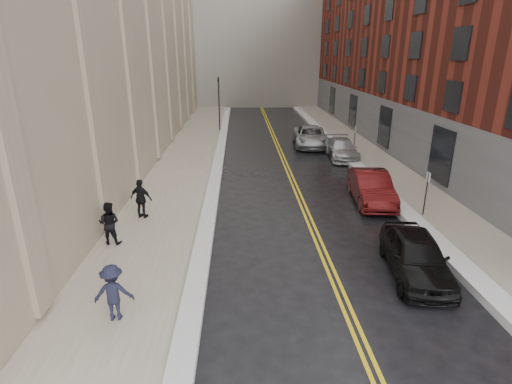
{
  "coord_description": "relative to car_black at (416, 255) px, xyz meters",
  "views": [
    {
      "loc": [
        -0.71,
        -9.05,
        7.39
      ],
      "look_at": [
        -0.01,
        7.43,
        1.6
      ],
      "focal_mm": 28.0,
      "sensor_mm": 36.0,
      "label": 1
    }
  ],
  "objects": [
    {
      "name": "car_silver_far",
      "position": [
        -0.13,
        20.44,
        0.04
      ],
      "size": [
        3.06,
        5.96,
        1.61
      ],
      "primitive_type": "imported",
      "rotation": [
        0.0,
        0.0,
        -0.07
      ],
      "color": "#A9ADB2",
      "rests_on": "ground"
    },
    {
      "name": "lane_stripe_a",
      "position": [
        -2.95,
        13.02,
        -0.77
      ],
      "size": [
        0.12,
        64.0,
        0.01
      ],
      "primitive_type": "cube",
      "color": "gold",
      "rests_on": "ground"
    },
    {
      "name": "sidewalk_right",
      "position": [
        3.67,
        13.02,
        -0.69
      ],
      "size": [
        3.0,
        64.0,
        0.15
      ],
      "primitive_type": "cube",
      "color": "gray",
      "rests_on": "ground"
    },
    {
      "name": "sidewalk_left",
      "position": [
        -9.83,
        13.02,
        -0.69
      ],
      "size": [
        4.0,
        64.0,
        0.15
      ],
      "primitive_type": "cube",
      "color": "gray",
      "rests_on": "ground"
    },
    {
      "name": "pedestrian_b",
      "position": [
        -9.65,
        -2.22,
        0.23
      ],
      "size": [
        1.15,
        0.73,
        1.7
      ],
      "primitive_type": "imported",
      "rotation": [
        0.0,
        0.0,
        3.23
      ],
      "color": "black",
      "rests_on": "sidewalk_left"
    },
    {
      "name": "pedestrian_c",
      "position": [
        -10.55,
        5.25,
        0.3
      ],
      "size": [
        1.17,
        0.78,
        1.84
      ],
      "primitive_type": "imported",
      "rotation": [
        0.0,
        0.0,
        2.8
      ],
      "color": "black",
      "rests_on": "sidewalk_left"
    },
    {
      "name": "car_silver_near",
      "position": [
        1.47,
        16.26,
        -0.07
      ],
      "size": [
        2.26,
        4.94,
        1.4
      ],
      "primitive_type": "imported",
      "rotation": [
        0.0,
        0.0,
        -0.06
      ],
      "color": "#ACAEB4",
      "rests_on": "ground"
    },
    {
      "name": "car_black",
      "position": [
        0.0,
        0.0,
        0.0
      ],
      "size": [
        2.4,
        4.72,
        1.54
      ],
      "primitive_type": "imported",
      "rotation": [
        0.0,
        0.0,
        -0.13
      ],
      "color": "black",
      "rests_on": "ground"
    },
    {
      "name": "snow_ridge_left",
      "position": [
        -7.53,
        13.02,
        -0.64
      ],
      "size": [
        0.7,
        60.8,
        0.26
      ],
      "primitive_type": "cube",
      "color": "silver",
      "rests_on": "ground"
    },
    {
      "name": "car_maroon",
      "position": [
        0.73,
        7.18,
        0.04
      ],
      "size": [
        2.13,
        5.02,
        1.61
      ],
      "primitive_type": "imported",
      "rotation": [
        0.0,
        0.0,
        -0.09
      ],
      "color": "#4D0D0E",
      "rests_on": "ground"
    },
    {
      "name": "parking_sign_near",
      "position": [
        2.57,
        5.02,
        0.59
      ],
      "size": [
        0.06,
        0.35,
        2.23
      ],
      "color": "black",
      "rests_on": "ground"
    },
    {
      "name": "ground",
      "position": [
        -5.33,
        -2.98,
        -0.77
      ],
      "size": [
        160.0,
        160.0,
        0.0
      ],
      "primitive_type": "plane",
      "color": "black",
      "rests_on": "ground"
    },
    {
      "name": "lane_stripe_b",
      "position": [
        -2.71,
        13.02,
        -0.77
      ],
      "size": [
        0.12,
        64.0,
        0.01
      ],
      "primitive_type": "cube",
      "color": "gold",
      "rests_on": "ground"
    },
    {
      "name": "traffic_signal",
      "position": [
        -7.93,
        27.02,
        2.32
      ],
      "size": [
        0.18,
        0.15,
        5.2
      ],
      "color": "black",
      "rests_on": "ground"
    },
    {
      "name": "snow_ridge_right",
      "position": [
        1.82,
        13.02,
        -0.62
      ],
      "size": [
        0.85,
        60.8,
        0.3
      ],
      "primitive_type": "cube",
      "color": "silver",
      "rests_on": "ground"
    },
    {
      "name": "pedestrian_a",
      "position": [
        -11.22,
        2.64,
        0.25
      ],
      "size": [
        0.91,
        0.75,
        1.75
      ],
      "primitive_type": "imported",
      "rotation": [
        0.0,
        0.0,
        3.03
      ],
      "color": "black",
      "rests_on": "sidewalk_left"
    },
    {
      "name": "building_right",
      "position": [
        12.17,
        20.02,
        8.23
      ],
      "size": [
        14.0,
        50.0,
        18.0
      ],
      "primitive_type": "cube",
      "color": "maroon",
      "rests_on": "ground"
    },
    {
      "name": "parking_sign_far",
      "position": [
        2.57,
        17.02,
        0.59
      ],
      "size": [
        0.06,
        0.35,
        2.23
      ],
      "color": "black",
      "rests_on": "ground"
    }
  ]
}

